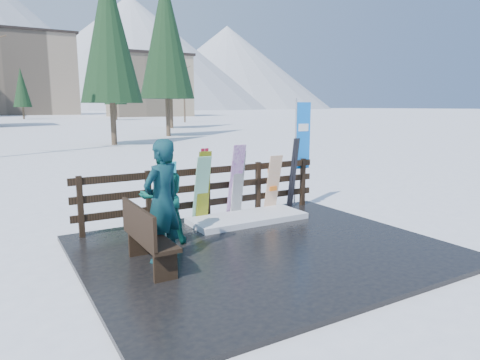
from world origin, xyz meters
TOP-DOWN VIEW (x-y plane):
  - ground at (0.00, 0.00)m, footprint 700.00×700.00m
  - deck at (0.00, 0.00)m, footprint 6.00×5.00m
  - fence at (0.00, 2.20)m, footprint 5.60×0.10m
  - snow_patch at (0.66, 1.60)m, footprint 2.49×1.00m
  - bench at (-2.05, 0.08)m, footprint 0.40×1.50m
  - snowboard_0 at (-0.97, 1.98)m, footprint 0.30×0.24m
  - snowboard_1 at (-0.24, 1.98)m, footprint 0.31×0.39m
  - snowboard_2 at (-0.19, 1.98)m, footprint 0.28×0.27m
  - snowboard_3 at (0.58, 1.98)m, footprint 0.29×0.40m
  - snowboard_4 at (0.64, 1.98)m, footprint 0.26×0.27m
  - snowboard_5 at (1.56, 1.98)m, footprint 0.33×0.29m
  - ski_pair_a at (-0.18, 2.05)m, footprint 0.16×0.28m
  - ski_pair_b at (2.18, 2.05)m, footprint 0.17×0.26m
  - rental_flag at (2.56, 2.25)m, footprint 0.45×0.04m
  - person_front at (-1.72, 0.25)m, footprint 0.83×0.72m
  - person_back at (-1.41, 1.06)m, footprint 0.89×0.74m
  - resort_buildings at (1.03, 115.41)m, footprint 73.00×87.60m
  - trees at (2.84, 47.61)m, footprint 42.29×68.77m

SIDE VIEW (x-z plane):
  - ground at x=0.00m, z-range 0.00..0.00m
  - deck at x=0.00m, z-range 0.00..0.08m
  - snow_patch at x=0.66m, z-range 0.08..0.20m
  - bench at x=-2.05m, z-range 0.11..1.08m
  - fence at x=0.00m, z-range 0.16..1.31m
  - snowboard_5 at x=1.56m, z-range 0.08..1.40m
  - snowboard_0 at x=-0.97m, z-range 0.08..1.42m
  - snowboard_1 at x=-0.24m, z-range 0.08..1.49m
  - snowboard_4 at x=0.64m, z-range 0.08..1.55m
  - snowboard_2 at x=-0.19m, z-range 0.08..1.59m
  - ski_pair_a at x=-0.18m, z-range 0.08..1.64m
  - snowboard_3 at x=0.58m, z-range 0.08..1.69m
  - ski_pair_b at x=2.18m, z-range 0.08..1.76m
  - person_back at x=-1.41m, z-range 0.08..1.76m
  - person_front at x=-1.72m, z-range 0.08..2.01m
  - rental_flag at x=2.56m, z-range 0.39..2.99m
  - trees at x=2.84m, z-range -0.62..12.57m
  - resort_buildings at x=1.03m, z-range -1.49..21.11m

